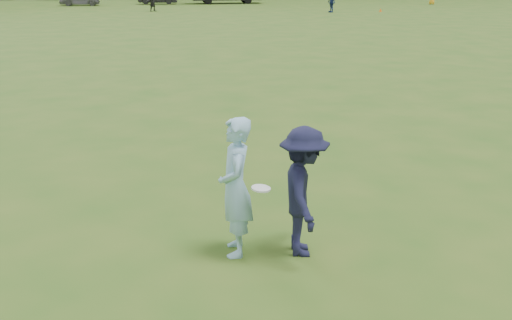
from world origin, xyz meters
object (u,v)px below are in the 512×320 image
object	(u,v)px
defender	(304,192)
player_far_b	(331,2)
player_far_d	(153,2)
field_cone	(381,10)
thrower	(236,187)

from	to	relation	value
defender	player_far_b	size ratio (longest dim) A/B	1.08
player_far_b	player_far_d	world-z (taller)	player_far_b
defender	field_cone	world-z (taller)	defender
player_far_d	field_cone	size ratio (longest dim) A/B	5.45
defender	player_far_d	size ratio (longest dim) A/B	1.16
player_far_b	thrower	bearing A→B (deg)	-35.47
thrower	field_cone	world-z (taller)	thrower
thrower	field_cone	size ratio (longest dim) A/B	6.76
player_far_b	player_far_d	distance (m)	16.35
thrower	player_far_d	xyz separation A→B (m)	(0.33, 49.74, -0.20)
thrower	player_far_b	xyz separation A→B (m)	(16.07, 45.32, -0.14)
player_far_b	player_far_d	size ratio (longest dim) A/B	1.07
defender	player_far_b	world-z (taller)	defender
defender	field_cone	bearing A→B (deg)	-14.32
thrower	player_far_b	world-z (taller)	thrower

